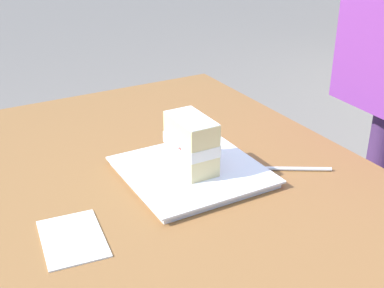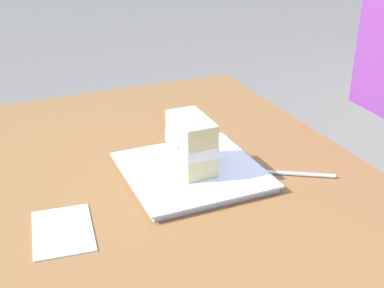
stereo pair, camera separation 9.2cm
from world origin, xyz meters
name	(u,v)px [view 1 (the left image)]	position (x,y,z in m)	size (l,w,h in m)	color
patio_table	(178,254)	(0.00, 0.00, 0.66)	(1.25, 0.85, 0.77)	brown
dessert_plate	(192,172)	(-0.07, 0.07, 0.78)	(0.26, 0.26, 0.02)	white
cake_slice	(191,143)	(-0.08, 0.07, 0.84)	(0.11, 0.07, 0.11)	#EAD18C
dessert_fork	(283,169)	(0.00, 0.24, 0.78)	(0.10, 0.15, 0.01)	silver
paper_napkin	(73,238)	(0.02, -0.20, 0.77)	(0.15, 0.11, 0.00)	white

